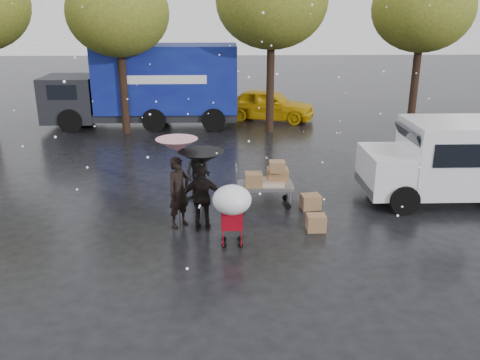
{
  "coord_description": "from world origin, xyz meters",
  "views": [
    {
      "loc": [
        0.59,
        -10.93,
        5.07
      ],
      "look_at": [
        0.97,
        1.0,
        0.96
      ],
      "focal_mm": 38.0,
      "sensor_mm": 36.0,
      "label": 1
    }
  ],
  "objects_px": {
    "person_pink": "(179,192)",
    "person_black": "(203,198)",
    "shopping_cart": "(232,203)",
    "white_van": "(462,159)",
    "blue_truck": "(148,86)",
    "yellow_taxi": "(268,104)",
    "vendor_cart": "(268,179)"
  },
  "relations": [
    {
      "from": "shopping_cart",
      "to": "white_van",
      "type": "bearing_deg",
      "value": 23.85
    },
    {
      "from": "person_pink",
      "to": "person_black",
      "type": "xyz_separation_m",
      "value": [
        0.57,
        -0.24,
        -0.06
      ]
    },
    {
      "from": "person_pink",
      "to": "white_van",
      "type": "distance_m",
      "value": 7.64
    },
    {
      "from": "person_pink",
      "to": "yellow_taxi",
      "type": "xyz_separation_m",
      "value": [
        3.14,
        11.93,
        -0.13
      ]
    },
    {
      "from": "person_pink",
      "to": "vendor_cart",
      "type": "xyz_separation_m",
      "value": [
        2.23,
        1.26,
        -0.14
      ]
    },
    {
      "from": "blue_truck",
      "to": "shopping_cart",
      "type": "bearing_deg",
      "value": -74.22
    },
    {
      "from": "white_van",
      "to": "vendor_cart",
      "type": "bearing_deg",
      "value": -177.26
    },
    {
      "from": "yellow_taxi",
      "to": "vendor_cart",
      "type": "bearing_deg",
      "value": -166.28
    },
    {
      "from": "person_pink",
      "to": "person_black",
      "type": "height_order",
      "value": "person_pink"
    },
    {
      "from": "white_van",
      "to": "yellow_taxi",
      "type": "xyz_separation_m",
      "value": [
        -4.34,
        10.43,
        -0.43
      ]
    },
    {
      "from": "shopping_cart",
      "to": "vendor_cart",
      "type": "bearing_deg",
      "value": 68.47
    },
    {
      "from": "person_pink",
      "to": "white_van",
      "type": "xyz_separation_m",
      "value": [
        7.48,
        1.51,
        0.3
      ]
    },
    {
      "from": "vendor_cart",
      "to": "yellow_taxi",
      "type": "height_order",
      "value": "yellow_taxi"
    },
    {
      "from": "person_pink",
      "to": "shopping_cart",
      "type": "bearing_deg",
      "value": -92.2
    },
    {
      "from": "person_pink",
      "to": "shopping_cart",
      "type": "height_order",
      "value": "person_pink"
    },
    {
      "from": "blue_truck",
      "to": "yellow_taxi",
      "type": "relative_size",
      "value": 1.94
    },
    {
      "from": "person_pink",
      "to": "vendor_cart",
      "type": "distance_m",
      "value": 2.57
    },
    {
      "from": "vendor_cart",
      "to": "yellow_taxi",
      "type": "xyz_separation_m",
      "value": [
        0.91,
        10.68,
        0.0
      ]
    },
    {
      "from": "person_pink",
      "to": "blue_truck",
      "type": "distance_m",
      "value": 11.14
    },
    {
      "from": "vendor_cart",
      "to": "shopping_cart",
      "type": "distance_m",
      "value": 2.71
    },
    {
      "from": "vendor_cart",
      "to": "shopping_cart",
      "type": "bearing_deg",
      "value": -111.53
    },
    {
      "from": "vendor_cart",
      "to": "white_van",
      "type": "bearing_deg",
      "value": 2.74
    },
    {
      "from": "person_pink",
      "to": "blue_truck",
      "type": "height_order",
      "value": "blue_truck"
    },
    {
      "from": "vendor_cart",
      "to": "white_van",
      "type": "relative_size",
      "value": 0.31
    },
    {
      "from": "person_black",
      "to": "blue_truck",
      "type": "distance_m",
      "value": 11.51
    },
    {
      "from": "yellow_taxi",
      "to": "white_van",
      "type": "bearing_deg",
      "value": -138.82
    },
    {
      "from": "yellow_taxi",
      "to": "shopping_cart",
      "type": "bearing_deg",
      "value": -169.6
    },
    {
      "from": "person_black",
      "to": "yellow_taxi",
      "type": "height_order",
      "value": "person_black"
    },
    {
      "from": "blue_truck",
      "to": "yellow_taxi",
      "type": "bearing_deg",
      "value": 11.07
    },
    {
      "from": "person_pink",
      "to": "shopping_cart",
      "type": "xyz_separation_m",
      "value": [
        1.25,
        -1.25,
        0.2
      ]
    },
    {
      "from": "person_pink",
      "to": "vendor_cart",
      "type": "relative_size",
      "value": 1.14
    },
    {
      "from": "person_black",
      "to": "blue_truck",
      "type": "height_order",
      "value": "blue_truck"
    }
  ]
}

